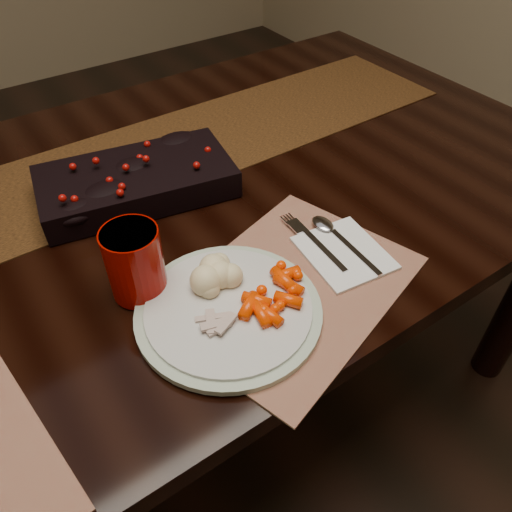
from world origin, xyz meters
TOP-DOWN VIEW (x-y plane):
  - floor at (0.00, 0.00)m, footprint 5.00×5.00m
  - dining_table at (0.00, 0.00)m, footprint 1.80×1.00m
  - table_runner at (0.05, 0.15)m, footprint 1.50×0.33m
  - centerpiece at (-0.03, 0.04)m, footprint 0.40×0.25m
  - placemat_main at (0.06, -0.33)m, footprint 0.47×0.40m
  - dinner_plate at (-0.05, -0.33)m, footprint 0.29×0.29m
  - baby_carrots at (0.01, -0.36)m, footprint 0.13×0.12m
  - mashed_potatoes at (-0.04, -0.27)m, footprint 0.10×0.09m
  - turkey_shreds at (-0.08, -0.35)m, footprint 0.09×0.08m
  - napkin at (0.18, -0.33)m, footprint 0.15×0.17m
  - fork at (0.16, -0.28)m, footprint 0.04×0.16m
  - spoon at (0.20, -0.31)m, footprint 0.04×0.16m
  - red_cup at (-0.14, -0.20)m, footprint 0.10×0.10m

SIDE VIEW (x-z plane):
  - floor at x=0.00m, z-range 0.00..0.00m
  - dining_table at x=0.00m, z-range 0.00..0.75m
  - table_runner at x=0.05m, z-range 0.75..0.75m
  - placemat_main at x=0.06m, z-range 0.75..0.75m
  - napkin at x=0.18m, z-range 0.75..0.76m
  - fork at x=0.16m, z-range 0.76..0.76m
  - spoon at x=0.20m, z-range 0.76..0.76m
  - dinner_plate at x=-0.05m, z-range 0.75..0.77m
  - turkey_shreds at x=-0.08m, z-range 0.77..0.79m
  - baby_carrots at x=0.01m, z-range 0.77..0.79m
  - centerpiece at x=-0.03m, z-range 0.75..0.83m
  - mashed_potatoes at x=-0.04m, z-range 0.77..0.82m
  - red_cup at x=-0.14m, z-range 0.75..0.87m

